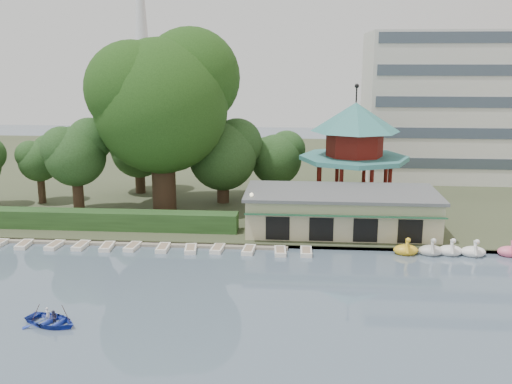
# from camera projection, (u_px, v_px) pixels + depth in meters

# --- Properties ---
(ground_plane) EXTENTS (220.00, 220.00, 0.00)m
(ground_plane) POSITION_uv_depth(u_px,v_px,m) (201.00, 335.00, 35.68)
(ground_plane) COLOR slate
(ground_plane) RESTS_ON ground
(shore) EXTENTS (220.00, 70.00, 0.40)m
(shore) POSITION_uv_depth(u_px,v_px,m) (261.00, 171.00, 86.08)
(shore) COLOR #424930
(shore) RESTS_ON ground
(embankment) EXTENTS (220.00, 0.60, 0.30)m
(embankment) POSITION_uv_depth(u_px,v_px,m) (234.00, 245.00, 52.43)
(embankment) COLOR gray
(embankment) RESTS_ON ground
(dock) EXTENTS (34.00, 1.60, 0.24)m
(dock) POSITION_uv_depth(u_px,v_px,m) (106.00, 242.00, 53.28)
(dock) COLOR gray
(dock) RESTS_ON ground
(boathouse) EXTENTS (18.60, 9.39, 3.90)m
(boathouse) POSITION_uv_depth(u_px,v_px,m) (341.00, 210.00, 55.67)
(boathouse) COLOR #C2B892
(boathouse) RESTS_ON shore
(pavilion) EXTENTS (12.40, 12.40, 13.50)m
(pavilion) POSITION_uv_depth(u_px,v_px,m) (355.00, 144.00, 64.07)
(pavilion) COLOR #C2B892
(pavilion) RESTS_ON shore
(office_building) EXTENTS (38.00, 18.00, 20.00)m
(office_building) POSITION_uv_depth(u_px,v_px,m) (496.00, 111.00, 78.42)
(office_building) COLOR silver
(office_building) RESTS_ON shore
(hedge) EXTENTS (30.00, 2.00, 1.80)m
(hedge) POSITION_uv_depth(u_px,v_px,m) (87.00, 219.00, 56.45)
(hedge) COLOR #274B20
(hedge) RESTS_ON shore
(lamp_post) EXTENTS (0.36, 0.36, 4.28)m
(lamp_post) POSITION_uv_depth(u_px,v_px,m) (252.00, 207.00, 53.23)
(lamp_post) COLOR black
(lamp_post) RESTS_ON shore
(big_tree) EXTENTS (15.86, 14.78, 19.84)m
(big_tree) POSITION_uv_depth(u_px,v_px,m) (163.00, 97.00, 60.82)
(big_tree) COLOR #3A281C
(big_tree) RESTS_ON shore
(small_trees) EXTENTS (39.43, 16.80, 10.30)m
(small_trees) POSITION_uv_depth(u_px,v_px,m) (154.00, 153.00, 66.02)
(small_trees) COLOR #3A281C
(small_trees) RESTS_ON shore
(swan_boats) EXTENTS (15.02, 2.08, 1.92)m
(swan_boats) POSITION_uv_depth(u_px,v_px,m) (477.00, 251.00, 49.86)
(swan_boats) COLOR yellow
(swan_boats) RESTS_ON ground
(moored_rowboats) EXTENTS (34.57, 2.75, 0.36)m
(moored_rowboats) POSITION_uv_depth(u_px,v_px,m) (121.00, 247.00, 51.74)
(moored_rowboats) COLOR white
(moored_rowboats) RESTS_ON ground
(rowboat_with_passengers) EXTENTS (6.06, 5.16, 2.01)m
(rowboat_with_passengers) POSITION_uv_depth(u_px,v_px,m) (51.00, 317.00, 36.88)
(rowboat_with_passengers) COLOR #243BB0
(rowboat_with_passengers) RESTS_ON ground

